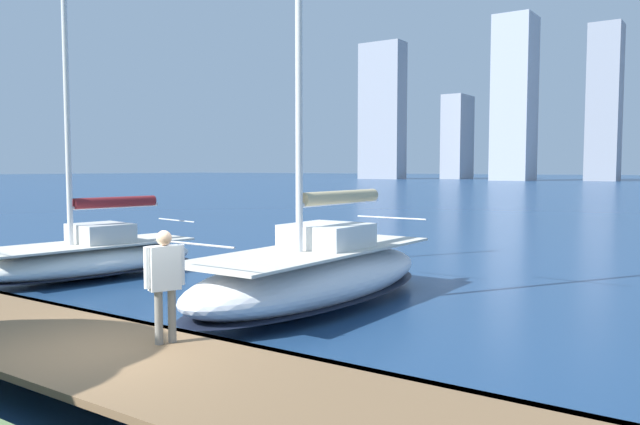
% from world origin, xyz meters
% --- Properties ---
extents(ground_plane, '(600.00, 600.00, 0.00)m').
position_xyz_m(ground_plane, '(0.00, 0.00, 0.00)').
color(ground_plane, navy).
extents(dock_pier, '(28.00, 2.80, 0.60)m').
position_xyz_m(dock_pier, '(-0.00, -0.10, 0.54)').
color(dock_pier, brown).
rests_on(dock_pier, ground).
extents(sailboat_tan, '(2.98, 8.21, 11.07)m').
position_xyz_m(sailboat_tan, '(0.73, -6.35, 0.73)').
color(sailboat_tan, white).
rests_on(sailboat_tan, ground).
extents(sailboat_maroon, '(3.71, 7.12, 12.91)m').
position_xyz_m(sailboat_maroon, '(8.30, -5.61, 0.64)').
color(sailboat_maroon, white).
rests_on(sailboat_maroon, ground).
extents(person_white_shirt, '(0.34, 0.58, 1.68)m').
position_xyz_m(person_white_shirt, '(-0.50, -0.68, 1.61)').
color(person_white_shirt, gray).
rests_on(person_white_shirt, dock_pier).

